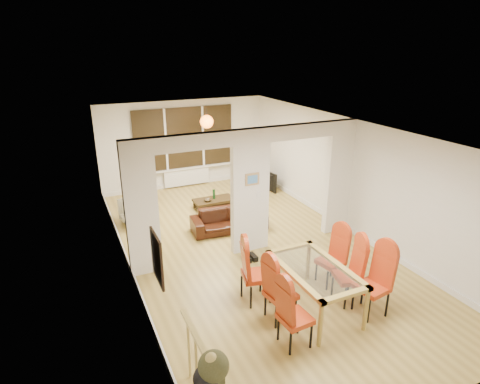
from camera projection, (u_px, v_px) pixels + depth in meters
floor at (249, 249)px, 8.59m from camera, size 5.00×9.00×0.01m
room_walls at (250, 192)px, 8.14m from camera, size 5.00×9.00×2.60m
divider_wall at (250, 192)px, 8.14m from camera, size 5.00×0.18×2.60m
bay_window_blinds at (184, 138)px, 11.85m from camera, size 3.00×0.08×1.80m
radiator at (187, 177)px, 12.24m from camera, size 1.40×0.08×0.50m
pendant_light at (207, 122)px, 10.77m from camera, size 0.36×0.36×0.36m
stair_newel at (197, 362)px, 4.79m from camera, size 0.40×1.20×1.10m
wall_poster at (157, 258)px, 5.02m from camera, size 0.04×0.52×0.67m
pillar_photo at (252, 179)px, 7.95m from camera, size 0.30×0.03×0.25m
dining_table at (314, 288)px, 6.52m from camera, size 0.93×1.65×0.77m
dining_chair_la at (296, 314)px, 5.69m from camera, size 0.45×0.45×1.05m
dining_chair_lb at (281, 290)px, 6.23m from camera, size 0.48×0.48×1.07m
dining_chair_lc at (256, 271)px, 6.69m from camera, size 0.54×0.54×1.11m
dining_chair_ra at (372, 283)px, 6.35m from camera, size 0.52×0.52×1.13m
dining_chair_rb at (349, 273)px, 6.67m from camera, size 0.52×0.52×1.08m
dining_chair_rc at (331, 258)px, 7.18m from camera, size 0.50×0.50×1.04m
sofa at (229, 220)px, 9.38m from camera, size 1.80×0.84×0.51m
armchair at (137, 211)px, 9.71m from camera, size 0.83×0.85×0.63m
person at (139, 193)px, 9.52m from camera, size 0.58×0.39×1.56m
television at (263, 180)px, 11.97m from camera, size 1.01×0.24×0.58m
coffee_table at (214, 203)px, 10.69m from camera, size 1.14×0.71×0.25m
bottle at (214, 194)px, 10.64m from camera, size 0.07×0.07×0.27m
bowl at (208, 200)px, 10.50m from camera, size 0.20×0.20×0.05m
shoes at (250, 258)px, 8.12m from camera, size 0.25×0.27×0.10m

